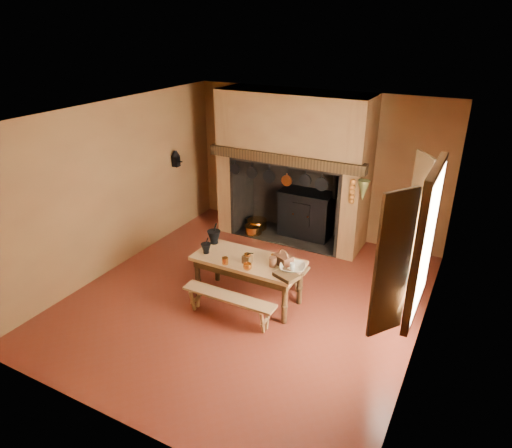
{
  "coord_description": "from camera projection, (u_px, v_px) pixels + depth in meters",
  "views": [
    {
      "loc": [
        2.9,
        -5.24,
        3.94
      ],
      "look_at": [
        -0.02,
        0.3,
        1.12
      ],
      "focal_mm": 32.0,
      "sensor_mm": 36.0,
      "label": 1
    }
  ],
  "objects": [
    {
      "name": "wooden_tray",
      "position": [
        286.0,
        276.0,
        6.23
      ],
      "size": [
        0.39,
        0.33,
        0.06
      ],
      "primitive_type": "cube",
      "rotation": [
        0.0,
        0.0,
        -0.37
      ],
      "color": "#352211",
      "rests_on": "work_table"
    },
    {
      "name": "ceiling",
      "position": [
        247.0,
        115.0,
        5.93
      ],
      "size": [
        5.5,
        5.5,
        0.0
      ],
      "primitive_type": "plane",
      "rotation": [
        3.14,
        0.0,
        0.0
      ],
      "color": "silver",
      "rests_on": "back_wall"
    },
    {
      "name": "brass_mug_b",
      "position": [
        274.0,
        257.0,
        6.68
      ],
      "size": [
        0.09,
        0.09,
        0.09
      ],
      "primitive_type": "cylinder",
      "rotation": [
        0.0,
        0.0,
        -0.1
      ],
      "color": "#BB752B",
      "rests_on": "work_table"
    },
    {
      "name": "brass_mug_a",
      "position": [
        225.0,
        261.0,
        6.57
      ],
      "size": [
        0.09,
        0.09,
        0.1
      ],
      "primitive_type": "cylinder",
      "rotation": [
        0.0,
        0.0,
        0.01
      ],
      "color": "#BB752B",
      "rests_on": "work_table"
    },
    {
      "name": "mortar_large",
      "position": [
        214.0,
        236.0,
        7.15
      ],
      "size": [
        0.21,
        0.21,
        0.36
      ],
      "rotation": [
        0.0,
        0.0,
        -0.14
      ],
      "color": "black",
      "rests_on": "work_table"
    },
    {
      "name": "wall_coffee_mill",
      "position": [
        176.0,
        158.0,
        8.73
      ],
      "size": [
        0.23,
        0.16,
        0.31
      ],
      "color": "black",
      "rests_on": "wall_left"
    },
    {
      "name": "hearth_pans",
      "position": [
        255.0,
        226.0,
        9.28
      ],
      "size": [
        0.51,
        0.62,
        0.2
      ],
      "color": "#BB752B",
      "rests_on": "floor"
    },
    {
      "name": "mixing_bowl",
      "position": [
        293.0,
        268.0,
        6.39
      ],
      "size": [
        0.46,
        0.46,
        0.09
      ],
      "primitive_type": "imported",
      "rotation": [
        0.0,
        0.0,
        0.32
      ],
      "color": "beige",
      "rests_on": "work_table"
    },
    {
      "name": "glass_jar",
      "position": [
        292.0,
        267.0,
        6.38
      ],
      "size": [
        0.08,
        0.08,
        0.12
      ],
      "primitive_type": "cylinder",
      "rotation": [
        0.0,
        0.0,
        0.07
      ],
      "color": "beige",
      "rests_on": "work_table"
    },
    {
      "name": "wall_right",
      "position": [
        431.0,
        252.0,
        5.44
      ],
      "size": [
        0.02,
        5.5,
        2.8
      ],
      "primitive_type": "cube",
      "color": "olive",
      "rests_on": "floor"
    },
    {
      "name": "wall_left",
      "position": [
        116.0,
        187.0,
        7.57
      ],
      "size": [
        0.02,
        5.5,
        2.8
      ],
      "primitive_type": "cube",
      "color": "olive",
      "rests_on": "floor"
    },
    {
      "name": "stoneware_crock",
      "position": [
        273.0,
        262.0,
        6.5
      ],
      "size": [
        0.15,
        0.15,
        0.14
      ],
      "primitive_type": "cylinder",
      "rotation": [
        0.0,
        0.0,
        -0.42
      ],
      "color": "#502E1E",
      "rests_on": "work_table"
    },
    {
      "name": "iron_range",
      "position": [
        306.0,
        213.0,
        8.87
      ],
      "size": [
        1.12,
        0.55,
        1.6
      ],
      "color": "black",
      "rests_on": "floor"
    },
    {
      "name": "coffee_grinder",
      "position": [
        247.0,
        259.0,
        6.59
      ],
      "size": [
        0.16,
        0.12,
        0.19
      ],
      "rotation": [
        0.0,
        0.0,
        -0.03
      ],
      "color": "#352211",
      "rests_on": "work_table"
    },
    {
      "name": "herb_bunch",
      "position": [
        363.0,
        191.0,
        7.45
      ],
      "size": [
        0.2,
        0.2,
        0.35
      ],
      "primitive_type": "cone",
      "rotation": [
        3.14,
        0.0,
        0.0
      ],
      "color": "#525629",
      "rests_on": "chimney_breast"
    },
    {
      "name": "floor",
      "position": [
        248.0,
        297.0,
        7.08
      ],
      "size": [
        5.5,
        5.5,
        0.0
      ],
      "primitive_type": "plane",
      "color": "maroon",
      "rests_on": "ground"
    },
    {
      "name": "work_table",
      "position": [
        248.0,
        266.0,
        6.77
      ],
      "size": [
        1.64,
        0.73,
        0.71
      ],
      "color": "#A3714A",
      "rests_on": "floor"
    },
    {
      "name": "wicker_basket",
      "position": [
        283.0,
        259.0,
        6.55
      ],
      "size": [
        0.31,
        0.28,
        0.25
      ],
      "rotation": [
        0.0,
        0.0,
        -0.43
      ],
      "color": "#482715",
      "rests_on": "work_table"
    },
    {
      "name": "bench_back",
      "position": [
        266.0,
        265.0,
        7.38
      ],
      "size": [
        1.43,
        0.25,
        0.4
      ],
      "color": "#A3714A",
      "rests_on": "floor"
    },
    {
      "name": "chimney_breast",
      "position": [
        294.0,
        147.0,
        8.32
      ],
      "size": [
        2.95,
        0.96,
        2.8
      ],
      "color": "olive",
      "rests_on": "floor"
    },
    {
      "name": "mortar_small",
      "position": [
        206.0,
        248.0,
        6.86
      ],
      "size": [
        0.15,
        0.15,
        0.26
      ],
      "rotation": [
        0.0,
        0.0,
        0.37
      ],
      "color": "black",
      "rests_on": "work_table"
    },
    {
      "name": "brass_cup",
      "position": [
        247.0,
        267.0,
        6.41
      ],
      "size": [
        0.14,
        0.14,
        0.1
      ],
      "primitive_type": "imported",
      "rotation": [
        0.0,
        0.0,
        -0.11
      ],
      "color": "#BB752B",
      "rests_on": "work_table"
    },
    {
      "name": "back_wall",
      "position": [
        317.0,
        164.0,
        8.72
      ],
      "size": [
        5.0,
        0.02,
        2.8
      ],
      "primitive_type": "cube",
      "color": "olive",
      "rests_on": "floor"
    },
    {
      "name": "window",
      "position": [
        415.0,
        240.0,
        5.06
      ],
      "size": [
        0.39,
        1.75,
        1.76
      ],
      "color": "white",
      "rests_on": "wall_right"
    },
    {
      "name": "bench_front",
      "position": [
        229.0,
        302.0,
        6.43
      ],
      "size": [
        1.41,
        0.25,
        0.4
      ],
      "color": "#A3714A",
      "rests_on": "floor"
    },
    {
      "name": "hanging_pans",
      "position": [
        280.0,
        178.0,
        8.12
      ],
      "size": [
        1.92,
        0.29,
        0.27
      ],
      "color": "black",
      "rests_on": "chimney_breast"
    },
    {
      "name": "wall_front",
      "position": [
        107.0,
        315.0,
        4.29
      ],
      "size": [
        5.0,
        0.02,
        2.8
      ],
      "primitive_type": "cube",
      "color": "olive",
      "rests_on": "floor"
    },
    {
      "name": "onion_string",
      "position": [
        352.0,
        192.0,
        7.55
      ],
      "size": [
        0.12,
        0.1,
        0.46
      ],
      "primitive_type": null,
      "color": "#A25D1D",
      "rests_on": "chimney_breast"
    }
  ]
}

